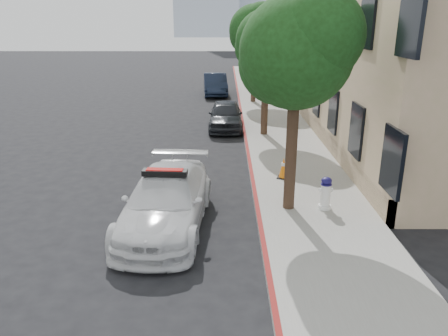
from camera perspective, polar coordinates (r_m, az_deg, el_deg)
ground at (r=13.89m, az=-4.71°, el=-2.30°), size 120.00×120.00×0.00m
sidewalk at (r=23.55m, az=6.10°, el=6.73°), size 3.20×50.00×0.15m
curb_strip at (r=23.44m, az=2.33°, el=6.76°), size 0.12×50.00×0.15m
building at (r=29.03m, az=17.07°, el=18.14°), size 8.00×36.00×10.00m
tree_near at (r=11.05m, az=9.61°, el=14.81°), size 2.92×2.82×5.62m
tree_mid at (r=18.99m, az=5.68°, el=16.27°), size 2.77×2.64×5.43m
tree_far at (r=26.95m, az=4.07°, el=17.56°), size 3.10×3.00×5.81m
police_car at (r=11.04m, az=-7.56°, el=-4.28°), size 2.26×4.92×1.54m
parked_car_mid at (r=20.91m, az=0.22°, el=6.92°), size 1.60×3.90×1.32m
parked_car_far at (r=30.56m, az=-1.16°, el=10.87°), size 1.82×4.48×1.44m
fire_hydrant at (r=12.00m, az=13.13°, el=-3.25°), size 0.37×0.35×0.90m
traffic_cone at (r=14.10m, az=7.77°, el=0.02°), size 0.45×0.45×0.69m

